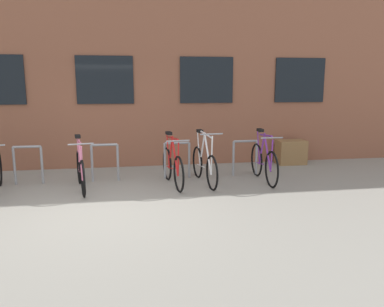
{
  "coord_description": "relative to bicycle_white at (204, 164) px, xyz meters",
  "views": [
    {
      "loc": [
        0.53,
        -5.88,
        1.99
      ],
      "look_at": [
        1.78,
        1.6,
        0.58
      ],
      "focal_mm": 35.19,
      "sensor_mm": 36.0,
      "label": 1
    }
  ],
  "objects": [
    {
      "name": "storefront_building",
      "position": [
        -2.0,
        5.04,
        2.65
      ],
      "size": [
        28.0,
        6.54,
        6.08
      ],
      "color": "brown",
      "rests_on": "ground"
    },
    {
      "name": "ground_plane",
      "position": [
        -2.0,
        -1.41,
        -0.39
      ],
      "size": [
        42.0,
        42.0,
        0.0
      ],
      "primitive_type": "plane",
      "color": "gray"
    },
    {
      "name": "bicycle_purple",
      "position": [
        1.25,
        -0.04,
        0.01
      ],
      "size": [
        0.44,
        1.68,
        1.07
      ],
      "color": "black",
      "rests_on": "ground"
    },
    {
      "name": "bike_rack",
      "position": [
        -1.99,
        0.49,
        0.09
      ],
      "size": [
        6.57,
        0.05,
        0.78
      ],
      "color": "gray",
      "rests_on": "ground"
    },
    {
      "name": "bicycle_red",
      "position": [
        -0.65,
        -0.05,
        -0.01
      ],
      "size": [
        0.44,
        1.64,
        1.05
      ],
      "color": "black",
      "rests_on": "ground"
    },
    {
      "name": "bicycle_pink",
      "position": [
        -2.41,
        -0.05,
        -0.01
      ],
      "size": [
        0.48,
        1.65,
        1.03
      ],
      "color": "black",
      "rests_on": "ground"
    },
    {
      "name": "planter_box",
      "position": [
        2.51,
        1.44,
        -0.09
      ],
      "size": [
        0.7,
        0.44,
        0.6
      ],
      "primitive_type": "cube",
      "color": "olive",
      "rests_on": "ground"
    },
    {
      "name": "bicycle_white",
      "position": [
        0.0,
        0.0,
        0.0
      ],
      "size": [
        0.44,
        1.71,
        1.09
      ],
      "color": "black",
      "rests_on": "ground"
    }
  ]
}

